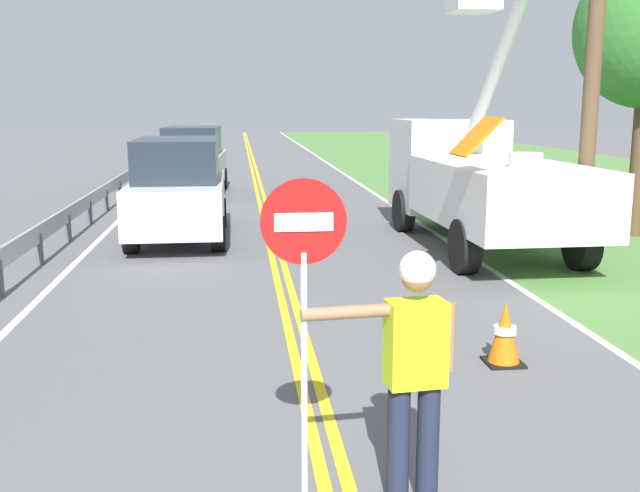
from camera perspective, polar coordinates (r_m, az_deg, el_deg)
The scene contains 11 objects.
centerline_yellow_left at distance 21.54m, azimuth -4.67°, elevation 3.36°, with size 0.11×110.00×0.01m, color yellow.
centerline_yellow_right at distance 21.55m, azimuth -4.19°, elevation 3.37°, with size 0.11×110.00×0.01m, color yellow.
edge_line_right at distance 21.96m, azimuth 5.02°, elevation 3.49°, with size 0.12×110.00×0.01m, color silver.
edge_line_left at distance 21.73m, azimuth -13.97°, elevation 3.14°, with size 0.12×110.00×0.01m, color silver.
flagger_worker at distance 5.21m, azimuth 7.20°, elevation -8.82°, with size 1.08×0.28×1.83m.
stop_sign_paddle at distance 4.83m, azimuth -1.25°, elevation -2.14°, with size 0.56×0.04×2.33m.
utility_bucket_truck at distance 15.20m, azimuth 11.85°, elevation 5.39°, with size 2.67×6.85×5.39m.
oncoming_suv_nearest at distance 15.76m, azimuth -10.79°, elevation 4.33°, with size 1.95×4.62×2.10m.
oncoming_suv_second at distance 23.87m, azimuth -9.71°, elevation 6.51°, with size 2.06×4.67×2.10m.
traffic_cone_lead at distance 8.36m, azimuth 13.98°, elevation -6.58°, with size 0.40×0.40×0.70m.
guardrail_left_shoulder at distance 17.29m, azimuth -18.00°, elevation 2.74°, with size 0.10×32.00×0.71m.
Camera 1 is at (-0.67, -1.36, 2.79)m, focal length 41.71 mm.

